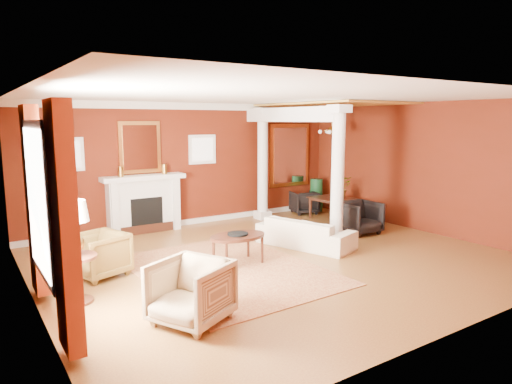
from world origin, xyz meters
TOP-DOWN VIEW (x-y plane):
  - ground at (0.00, 0.00)m, footprint 8.00×8.00m
  - room_shell at (0.00, 0.00)m, footprint 8.04×7.04m
  - fireplace at (-1.30, 3.32)m, footprint 1.85×0.42m
  - overmantel_mirror at (-1.30, 3.45)m, footprint 0.95×0.07m
  - flank_window_left at (-2.85, 3.46)m, footprint 0.70×0.07m
  - flank_window_right at (0.25, 3.46)m, footprint 0.70×0.07m
  - left_window at (-3.89, -0.60)m, footprint 0.21×2.55m
  - column_front at (1.70, 0.30)m, footprint 0.36×0.36m
  - column_back at (1.70, 3.00)m, footprint 0.36×0.36m
  - header_beam at (1.70, 1.90)m, footprint 0.30×3.20m
  - amber_ceiling at (2.85, 1.75)m, footprint 2.30×3.40m
  - dining_mirror at (2.90, 3.45)m, footprint 1.30×0.07m
  - chandelier at (2.90, 1.80)m, footprint 0.60×0.62m
  - crown_trim at (0.00, 3.46)m, footprint 8.00×0.08m
  - base_trim at (0.00, 3.46)m, footprint 8.00×0.08m
  - rug at (-1.08, -0.04)m, footprint 2.83×3.72m
  - sofa at (0.95, 0.39)m, footprint 1.16×2.02m
  - armchair_leopard at (-2.96, 0.83)m, footprint 0.92×0.96m
  - armchair_stripe at (-2.46, -1.53)m, footprint 1.09×1.11m
  - coffee_table at (-0.76, 0.17)m, footprint 1.03×1.03m
  - coffee_book at (-0.83, 0.13)m, footprint 0.15×0.06m
  - side_table at (-3.50, -0.09)m, footprint 0.57×0.57m
  - dining_table at (3.17, 1.64)m, footprint 0.64×1.62m
  - dining_chair_near at (2.64, 0.54)m, footprint 0.81×0.76m
  - dining_chair_far at (3.02, 2.95)m, footprint 0.79×0.76m
  - green_urn at (3.50, 3.00)m, footprint 0.38×0.38m
  - potted_plant at (3.15, 1.71)m, footprint 0.58×0.63m

SIDE VIEW (x-z plane):
  - ground at x=0.00m, z-range 0.00..0.00m
  - rug at x=-1.08m, z-range 0.00..0.01m
  - base_trim at x=0.00m, z-range 0.00..0.12m
  - dining_chair_far at x=3.02m, z-range 0.00..0.66m
  - green_urn at x=3.50m, z-range -0.10..0.82m
  - sofa at x=0.95m, z-range 0.00..0.76m
  - armchair_leopard at x=-2.96m, z-range 0.00..0.79m
  - dining_chair_near at x=2.64m, z-range 0.00..0.79m
  - armchair_stripe at x=-2.46m, z-range 0.00..0.87m
  - dining_table at x=3.17m, z-range 0.00..0.89m
  - coffee_table at x=-0.76m, z-range 0.21..0.73m
  - coffee_book at x=-0.83m, z-range 0.52..0.73m
  - fireplace at x=-1.30m, z-range 0.00..1.29m
  - side_table at x=-3.50m, z-range 0.24..1.67m
  - potted_plant at x=3.15m, z-range 0.89..1.33m
  - left_window at x=-3.89m, z-range 0.12..2.72m
  - column_front at x=1.70m, z-range 0.03..2.83m
  - column_back at x=1.70m, z-range 0.03..2.83m
  - dining_mirror at x=2.90m, z-range 0.70..2.40m
  - flank_window_left at x=-2.85m, z-range 1.45..2.15m
  - flank_window_right at x=0.25m, z-range 1.45..2.15m
  - overmantel_mirror at x=-1.30m, z-range 1.33..2.47m
  - room_shell at x=0.00m, z-range 0.56..3.48m
  - chandelier at x=2.90m, z-range 1.87..2.62m
  - header_beam at x=1.70m, z-range 2.46..2.78m
  - crown_trim at x=0.00m, z-range 2.74..2.90m
  - amber_ceiling at x=2.85m, z-range 2.85..2.89m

